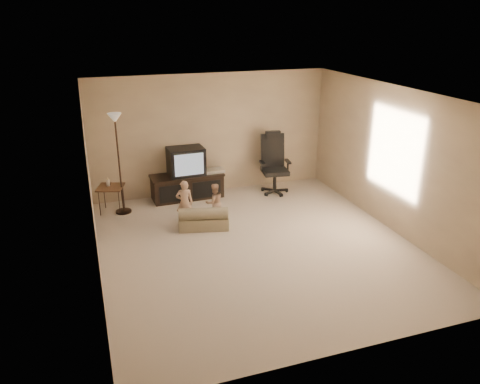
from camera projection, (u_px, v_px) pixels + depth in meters
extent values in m
plane|color=beige|center=(257.00, 246.00, 7.75)|extent=(5.50, 5.50, 0.00)
plane|color=silver|center=(259.00, 94.00, 6.85)|extent=(5.50, 5.50, 0.00)
plane|color=tan|center=(211.00, 134.00, 9.73)|extent=(5.00, 0.00, 5.00)
plane|color=tan|center=(351.00, 256.00, 4.87)|extent=(5.00, 0.00, 5.00)
plane|color=tan|center=(91.00, 193.00, 6.56)|extent=(0.00, 5.50, 5.50)
plane|color=tan|center=(394.00, 160.00, 8.05)|extent=(0.00, 5.50, 5.50)
cube|color=black|center=(187.00, 187.00, 9.69)|extent=(1.45, 0.56, 0.46)
cube|color=black|center=(187.00, 175.00, 9.60)|extent=(1.50, 0.61, 0.04)
cube|color=black|center=(174.00, 193.00, 9.35)|extent=(0.60, 0.04, 0.35)
cube|color=black|center=(207.00, 189.00, 9.57)|extent=(0.60, 0.04, 0.35)
cube|color=black|center=(186.00, 161.00, 9.50)|extent=(0.74, 0.54, 0.56)
cube|color=white|center=(189.00, 165.00, 9.28)|extent=(0.59, 0.03, 0.44)
cube|color=silver|center=(214.00, 171.00, 9.72)|extent=(0.42, 0.30, 0.06)
cylinder|color=black|center=(275.00, 182.00, 9.94)|extent=(0.07, 0.07, 0.41)
cube|color=black|center=(275.00, 171.00, 9.85)|extent=(0.58, 0.58, 0.09)
cube|color=black|center=(273.00, 150.00, 9.94)|extent=(0.52, 0.25, 0.73)
cube|color=black|center=(273.00, 135.00, 9.82)|extent=(0.32, 0.15, 0.16)
cube|color=black|center=(262.00, 163.00, 9.73)|extent=(0.11, 0.30, 0.04)
cube|color=black|center=(288.00, 161.00, 9.83)|extent=(0.11, 0.30, 0.04)
cube|color=brown|center=(110.00, 187.00, 8.91)|extent=(0.59, 0.59, 0.03)
cylinder|color=black|center=(99.00, 203.00, 8.82)|extent=(0.01, 0.01, 0.51)
cylinder|color=black|center=(119.00, 203.00, 8.83)|extent=(0.01, 0.01, 0.51)
cylinder|color=black|center=(104.00, 196.00, 9.17)|extent=(0.01, 0.01, 0.51)
cylinder|color=black|center=(124.00, 196.00, 9.18)|extent=(0.01, 0.01, 0.51)
cylinder|color=silver|center=(108.00, 183.00, 8.92)|extent=(0.07, 0.07, 0.13)
cone|color=beige|center=(108.00, 178.00, 8.88)|extent=(0.05, 0.05, 0.05)
cylinder|color=black|center=(124.00, 211.00, 9.06)|extent=(0.30, 0.30, 0.03)
cylinder|color=black|center=(119.00, 167.00, 8.73)|extent=(0.03, 0.03, 1.83)
cone|color=beige|center=(115.00, 118.00, 8.40)|extent=(0.26, 0.26, 0.17)
cube|color=tan|center=(204.00, 221.00, 8.41)|extent=(0.97, 0.67, 0.23)
cylinder|color=tan|center=(204.00, 214.00, 8.19)|extent=(0.89, 0.41, 0.21)
imported|color=tan|center=(185.00, 203.00, 8.39)|extent=(0.34, 0.27, 0.85)
imported|color=tan|center=(214.00, 202.00, 8.58)|extent=(0.38, 0.24, 0.73)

